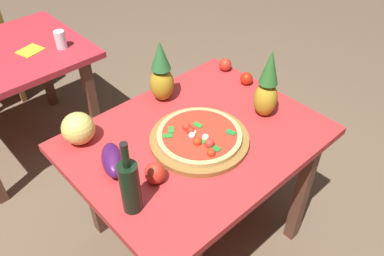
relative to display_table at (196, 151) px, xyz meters
The scene contains 16 objects.
ground_plane 0.66m from the display_table, ahead, with size 10.00×10.00×0.00m, color brown.
display_table is the anchor object (origin of this frame).
background_table 1.43m from the display_table, 105.31° to the left, with size 1.01×0.83×0.76m.
pizza_board 0.12m from the display_table, 112.91° to the right, with size 0.46×0.46×0.03m, color olive.
pizza 0.14m from the display_table, 115.37° to the right, with size 0.39×0.39×0.06m.
wine_bottle 0.53m from the display_table, 163.39° to the right, with size 0.08×0.08×0.34m.
pineapple_left 0.42m from the display_table, 77.66° to the left, with size 0.13×0.13×0.33m.
pineapple_right 0.46m from the display_table, 16.41° to the right, with size 0.11×0.11×0.36m.
melon 0.56m from the display_table, 141.02° to the left, with size 0.15×0.15×0.15m, color #E4CD61.
bell_pepper 0.36m from the display_table, 164.22° to the right, with size 0.09×0.09×0.10m, color red.
eggplant 0.43m from the display_table, 167.10° to the left, with size 0.20×0.09×0.09m, color #461650.
tomato_beside_pepper 0.53m from the display_table, 14.73° to the left, with size 0.07×0.07×0.07m, color red.
tomato_near_board 0.52m from the display_table, ahead, with size 0.06×0.06×0.06m, color red.
tomato_at_corner 0.62m from the display_table, 30.87° to the left, with size 0.07×0.07×0.07m, color red.
drinking_glass_water 1.21m from the display_table, 92.30° to the left, with size 0.07×0.07×0.11m, color silver.
napkin_folded 1.31m from the display_table, 99.57° to the left, with size 0.14×0.12×0.01m, color yellow.
Camera 1 is at (-0.94, -0.99, 1.97)m, focal length 36.40 mm.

